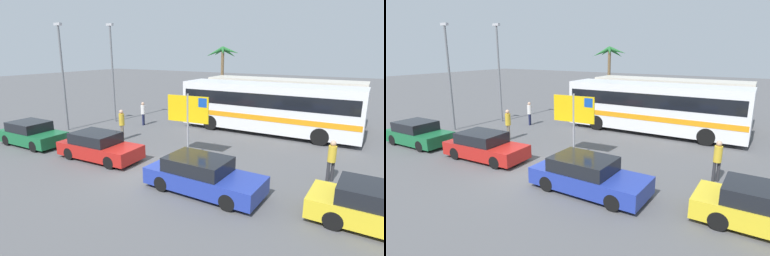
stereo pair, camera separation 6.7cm
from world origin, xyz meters
TOP-DOWN VIEW (x-y plane):
  - ground at (0.00, 0.00)m, footprint 120.00×120.00m
  - bus_front_coach at (2.21, 9.29)m, footprint 11.20×2.65m
  - bus_rear_coach at (2.09, 13.23)m, footprint 11.20×2.65m
  - ferry_sign at (0.37, 2.61)m, footprint 2.20×0.24m
  - car_green at (-8.38, -0.16)m, footprint 4.01×1.88m
  - car_blue at (2.87, -0.48)m, footprint 4.53×1.96m
  - car_red at (-3.27, 0.09)m, footprint 4.27×1.90m
  - pedestrian_crossing_lot at (6.90, 3.02)m, footprint 0.32×0.32m
  - pedestrian_near_sign at (-6.05, 6.83)m, footprint 0.32×0.32m
  - pedestrian_by_bus at (-4.71, 3.24)m, footprint 0.32×0.32m
  - lamp_post_left_side at (-8.66, 6.67)m, footprint 0.56×0.20m
  - lamp_post_right_side at (-9.53, 3.10)m, footprint 0.56×0.20m
  - palm_tree_seaside at (-6.37, 20.61)m, footprint 3.60×3.54m

SIDE VIEW (x-z plane):
  - ground at x=0.00m, z-range 0.00..0.00m
  - car_green at x=-8.38m, z-range -0.03..1.30m
  - car_red at x=-3.27m, z-range -0.03..1.30m
  - car_blue at x=2.87m, z-range -0.03..1.30m
  - pedestrian_near_sign at x=-6.05m, z-range 0.15..1.81m
  - pedestrian_crossing_lot at x=6.90m, z-range 0.16..1.90m
  - pedestrian_by_bus at x=-4.71m, z-range 0.17..2.00m
  - bus_front_coach at x=2.21m, z-range 0.20..3.37m
  - bus_rear_coach at x=2.09m, z-range 0.20..3.37m
  - ferry_sign at x=0.37m, z-range 0.73..3.93m
  - lamp_post_right_side at x=-9.53m, z-range 0.32..7.24m
  - lamp_post_left_side at x=-8.66m, z-range 0.33..7.42m
  - palm_tree_seaside at x=-6.37m, z-range 1.72..7.39m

